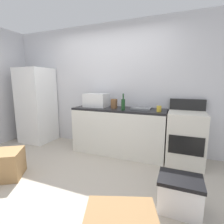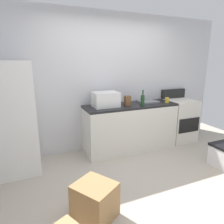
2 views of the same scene
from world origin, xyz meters
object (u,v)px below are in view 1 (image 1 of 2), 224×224
Objects in this scene: cardboard_box_medium at (8,164)px; storage_bin at (179,194)px; wine_bottle at (123,104)px; refrigerator at (37,105)px; knife_block at (114,104)px; stove_oven at (185,137)px; coffee_mug at (159,109)px; microwave at (96,100)px.

cardboard_box_medium reaches higher than storage_bin.
wine_bottle is at bearing 43.27° from cardboard_box_medium.
refrigerator is 5.73× the size of wine_bottle.
knife_block reaches higher than storage_bin.
storage_bin is at bearing -93.40° from stove_oven.
knife_block is 0.42× the size of cardboard_box_medium.
refrigerator is at bearing -179.03° from stove_oven.
coffee_mug is (0.62, 0.08, -0.06)m from wine_bottle.
wine_bottle is (0.65, -0.22, -0.03)m from microwave.
wine_bottle is 0.70× the size of cardboard_box_medium.
microwave reaches higher than coffee_mug.
knife_block is (-1.31, -0.04, 0.52)m from stove_oven.
coffee_mug is at bearing 7.29° from wine_bottle.
knife_block reaches higher than cardboard_box_medium.
refrigerator is at bearing 176.30° from wine_bottle.
stove_oven is at bearing 0.97° from refrigerator.
knife_block is 0.39× the size of storage_bin.
cardboard_box_medium is at bearing -128.14° from knife_block.
stove_oven is at bearing -0.62° from microwave.
cardboard_box_medium is at bearing -174.30° from storage_bin.
wine_bottle reaches higher than knife_block.
coffee_mug reaches higher than cardboard_box_medium.
storage_bin is (1.65, -1.27, -0.84)m from microwave.
wine_bottle is (2.19, -0.14, 0.15)m from refrigerator.
stove_oven reaches higher than coffee_mug.
wine_bottle reaches higher than microwave.
stove_oven is 2.39× the size of microwave.
wine_bottle is 0.63m from coffee_mug.
storage_bin is (2.37, 0.24, -0.01)m from cardboard_box_medium.
cardboard_box_medium is (-1.37, -1.29, -0.81)m from wine_bottle.
coffee_mug is (2.82, -0.06, 0.09)m from refrigerator.
microwave is 4.60× the size of coffee_mug.
refrigerator is 1.56m from microwave.
microwave reaches higher than stove_oven.
microwave is at bearing 173.87° from coffee_mug.
coffee_mug is at bearing -1.27° from refrigerator.
coffee_mug is at bearing -6.13° from microwave.
refrigerator is 1.78m from cardboard_box_medium.
stove_oven is 0.67m from coffee_mug.
knife_block is (1.96, 0.01, 0.13)m from refrigerator.
knife_block is 1.99m from cardboard_box_medium.
stove_oven is 2.39× the size of storage_bin.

